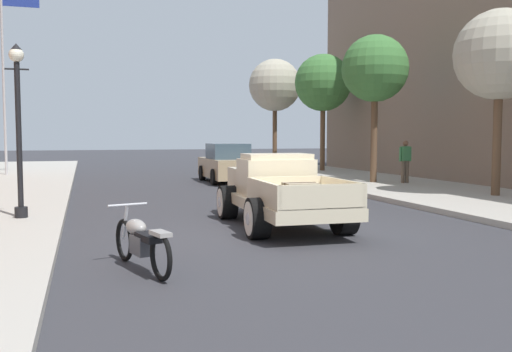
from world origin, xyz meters
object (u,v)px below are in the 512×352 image
Objects in this scene: pedestrian_sidewalk_right at (405,159)px; street_tree_nearest at (500,56)px; street_tree_second at (375,69)px; street_tree_third at (323,83)px; street_tree_farthest at (275,86)px; car_background_tan at (227,164)px; street_lamp_near at (18,117)px; flagpole at (8,55)px; hotrod_truck_cream at (277,191)px; motorcycle_parked at (141,241)px.

pedestrian_sidewalk_right is 0.29× the size of street_tree_nearest.
pedestrian_sidewalk_right is 0.29× the size of street_tree_second.
street_tree_farthest is (-1.36, 3.80, 0.16)m from street_tree_third.
pedestrian_sidewalk_right reaches higher than car_background_tan.
street_tree_nearest reaches higher than car_background_tan.
flagpole is (-1.92, 15.21, 3.39)m from street_lamp_near.
pedestrian_sidewalk_right is 12.66m from street_tree_farthest.
street_tree_second is 11.31m from street_tree_farthest.
street_tree_nearest reaches higher than hotrod_truck_cream.
street_lamp_near reaches higher than motorcycle_parked.
hotrod_truck_cream is 11.14m from street_tree_second.
street_tree_farthest is (-1.35, 16.81, 0.50)m from street_tree_nearest.
street_lamp_near is (-5.47, 1.71, 1.63)m from hotrod_truck_cream.
street_tree_third is at bearing 59.08° from motorcycle_parked.
street_tree_nearest is (11.29, 5.86, 3.96)m from motorcycle_parked.
street_tree_second is (-1.14, 5.51, 0.17)m from street_tree_nearest.
street_tree_second is at bearing 49.28° from hotrod_truck_cream.
flagpole is at bearing 136.67° from street_tree_nearest.
pedestrian_sidewalk_right is at bearing -35.99° from street_tree_second.
street_tree_second is at bearing -88.93° from street_tree_farthest.
motorcycle_parked is 15.79m from street_tree_second.
street_tree_third reaches higher than hotrod_truck_cream.
street_tree_farthest reaches higher than street_tree_nearest.
street_tree_third is 4.04m from street_tree_farthest.
street_tree_third is (6.26, 4.14, 3.97)m from car_background_tan.
hotrod_truck_cream is 17.83m from street_tree_third.
hotrod_truck_cream is 4.79m from motorcycle_parked.
hotrod_truck_cream is at bearing -66.40° from flagpole.
flagpole is 16.87m from street_tree_second.
street_tree_nearest is at bearing 27.41° from motorcycle_parked.
street_tree_third is at bearing 62.67° from hotrod_truck_cream.
street_lamp_near is 13.96m from street_tree_second.
car_background_tan is 0.71× the size of street_tree_third.
motorcycle_parked is 0.34× the size of street_tree_third.
hotrod_truck_cream reaches higher than motorcycle_parked.
motorcycle_parked is at bearing -78.69° from flagpole.
street_tree_second reaches higher than hotrod_truck_cream.
motorcycle_parked is 0.37× the size of street_tree_nearest.
street_lamp_near reaches higher than car_background_tan.
flagpole reaches higher than street_tree_farthest.
street_tree_third is at bearing 33.46° from car_background_tan.
motorcycle_parked is 1.25× the size of pedestrian_sidewalk_right.
pedestrian_sidewalk_right reaches higher than motorcycle_parked.
flagpole is (-7.39, 16.93, 5.02)m from hotrod_truck_cream.
flagpole is at bearing -170.64° from street_tree_farthest.
car_background_tan reaches higher than motorcycle_parked.
street_tree_third is at bearing 45.58° from street_lamp_near.
car_background_tan is at bearing 146.67° from street_tree_second.
street_tree_third reaches higher than pedestrian_sidewalk_right.
street_tree_nearest is at bearing -78.30° from street_tree_second.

